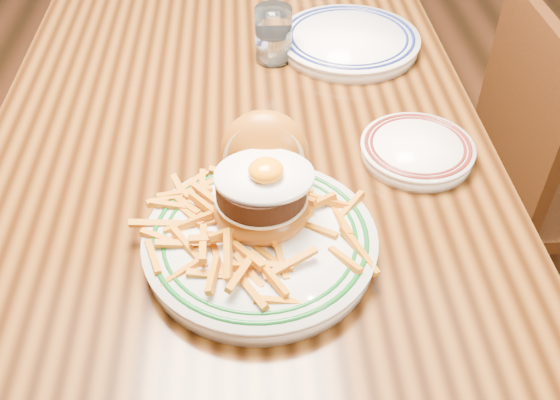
{
  "coord_description": "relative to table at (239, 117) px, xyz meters",
  "views": [
    {
      "loc": [
        0.02,
        -1.04,
        1.39
      ],
      "look_at": [
        0.06,
        -0.41,
        0.8
      ],
      "focal_mm": 40.0,
      "sensor_mm": 36.0,
      "label": 1
    }
  ],
  "objects": [
    {
      "name": "floor",
      "position": [
        0.0,
        0.0,
        -0.66
      ],
      "size": [
        6.0,
        6.0,
        0.0
      ],
      "primitive_type": "plane",
      "color": "black",
      "rests_on": "ground"
    },
    {
      "name": "table",
      "position": [
        0.0,
        0.0,
        0.0
      ],
      "size": [
        0.85,
        1.6,
        0.75
      ],
      "color": "black",
      "rests_on": "floor"
    },
    {
      "name": "chair_right",
      "position": [
        0.71,
        0.04,
        -0.21
      ],
      "size": [
        0.39,
        0.39,
        0.84
      ],
      "rotation": [
        0.0,
        0.0,
        3.15
      ],
      "color": "#411D0D",
      "rests_on": "floor"
    },
    {
      "name": "main_plate",
      "position": [
        0.03,
        -0.43,
        0.13
      ],
      "size": [
        0.32,
        0.33,
        0.15
      ],
      "rotation": [
        0.0,
        0.0,
        -0.1
      ],
      "color": "white",
      "rests_on": "table"
    },
    {
      "name": "side_plate",
      "position": [
        0.29,
        -0.26,
        0.1
      ],
      "size": [
        0.18,
        0.18,
        0.03
      ],
      "rotation": [
        0.0,
        0.0,
        0.1
      ],
      "color": "white",
      "rests_on": "table"
    },
    {
      "name": "rear_plate",
      "position": [
        0.23,
        0.1,
        0.11
      ],
      "size": [
        0.29,
        0.29,
        0.03
      ],
      "rotation": [
        0.0,
        0.0,
        -0.12
      ],
      "color": "white",
      "rests_on": "table"
    },
    {
      "name": "water_glass",
      "position": [
        0.07,
        0.07,
        0.14
      ],
      "size": [
        0.07,
        0.07,
        0.11
      ],
      "color": "white",
      "rests_on": "table"
    }
  ]
}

